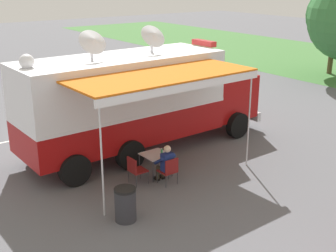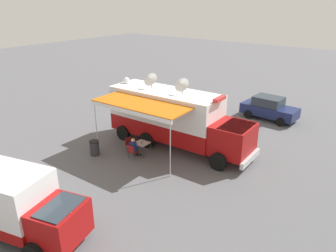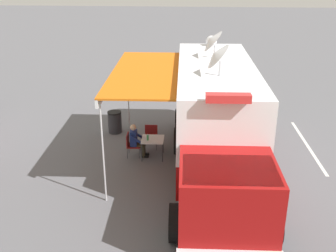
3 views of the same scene
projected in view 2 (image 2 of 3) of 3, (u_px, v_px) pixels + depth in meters
The scene contains 11 objects.
ground_plane at pixel (165, 142), 21.08m from camera, with size 100.00×100.00×0.00m, color #5B5B60.
lot_stripe at pixel (180, 121), 24.69m from camera, with size 0.12×4.80×0.01m, color silver.
command_truck at pixel (175, 117), 19.93m from camera, with size 5.07×9.55×4.53m.
folding_table at pixel (142, 144), 19.29m from camera, with size 0.82×0.82×0.73m.
water_bottle at pixel (141, 143), 19.04m from camera, with size 0.07×0.07×0.22m.
folding_chair_at_table at pixel (132, 151), 18.78m from camera, with size 0.49×0.49×0.87m.
folding_chair_beside_table at pixel (130, 143), 19.71m from camera, with size 0.49×0.49×0.87m.
seated_responder at pixel (134, 147), 18.88m from camera, with size 0.67×0.56×1.25m.
trash_bin at pixel (95, 148), 19.25m from camera, with size 0.57×0.57×0.91m.
support_truck at pixel (1, 199), 12.73m from camera, with size 3.71×7.10×2.70m.
car_behind_truck at pixel (269, 108), 24.89m from camera, with size 2.22×4.31×1.76m.
Camera 2 is at (15.22, 11.68, 8.81)m, focal length 34.44 mm.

